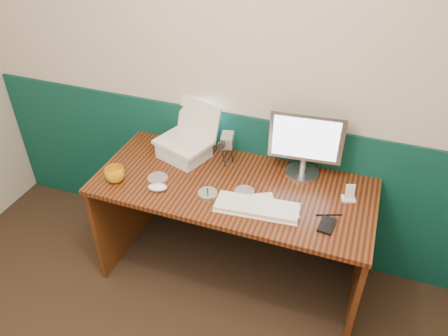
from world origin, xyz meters
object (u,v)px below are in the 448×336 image
at_px(monitor, 306,144).
at_px(keyboard, 257,208).
at_px(camcorder, 227,148).
at_px(mug, 115,175).
at_px(laptop, 182,126).
at_px(desk, 232,232).

xyz_separation_m(monitor, keyboard, (-0.16, -0.40, -0.19)).
bearing_deg(camcorder, mug, -156.81).
bearing_deg(camcorder, monitor, -5.72).
relative_size(monitor, keyboard, 0.93).
bearing_deg(mug, monitor, 23.63).
bearing_deg(keyboard, laptop, 145.02).
bearing_deg(mug, keyboard, 2.58).
distance_m(monitor, mug, 1.10).
relative_size(mug, camcorder, 0.51).
xyz_separation_m(mug, camcorder, (0.55, 0.39, 0.07)).
xyz_separation_m(laptop, mug, (-0.27, -0.36, -0.18)).
xyz_separation_m(laptop, keyboard, (0.57, -0.32, -0.21)).
xyz_separation_m(desk, keyboard, (0.19, -0.16, 0.39)).
bearing_deg(desk, camcorder, 118.56).
xyz_separation_m(desk, mug, (-0.65, -0.20, 0.42)).
relative_size(desk, mug, 14.17).
bearing_deg(desk, laptop, 156.43).
height_order(keyboard, mug, mug).
distance_m(keyboard, camcorder, 0.47).
distance_m(desk, laptop, 0.73).
height_order(mug, camcorder, camcorder).
xyz_separation_m(desk, laptop, (-0.38, 0.17, 0.60)).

